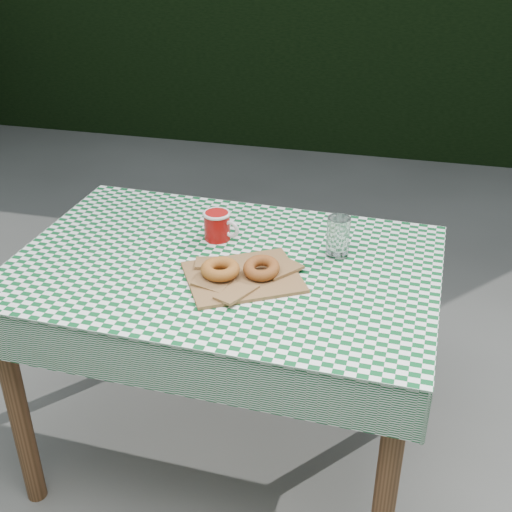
# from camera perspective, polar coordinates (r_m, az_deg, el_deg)

# --- Properties ---
(ground) EXTENTS (60.00, 60.00, 0.00)m
(ground) POSITION_cam_1_polar(r_m,az_deg,el_deg) (2.48, -3.90, -14.12)
(ground) COLOR #51514C
(ground) RESTS_ON ground
(hedge_north) EXTENTS (7.00, 0.70, 1.80)m
(hedge_north) POSITION_cam_1_polar(r_m,az_deg,el_deg) (5.00, 7.27, 19.92)
(hedge_north) COLOR black
(hedge_north) RESTS_ON ground
(table) EXTENTS (1.22, 0.84, 0.75)m
(table) POSITION_cam_1_polar(r_m,az_deg,el_deg) (2.12, -2.50, -9.51)
(table) COLOR #4F301B
(table) RESTS_ON ground
(tablecloth) EXTENTS (1.24, 0.86, 0.01)m
(tablecloth) POSITION_cam_1_polar(r_m,az_deg,el_deg) (1.90, -2.74, -0.61)
(tablecloth) COLOR #0B4B21
(tablecloth) RESTS_ON table
(paper_bag) EXTENTS (0.38, 0.36, 0.02)m
(paper_bag) POSITION_cam_1_polar(r_m,az_deg,el_deg) (1.82, -1.13, -1.74)
(paper_bag) COLOR brown
(paper_bag) RESTS_ON tablecloth
(bagel_front) EXTENTS (0.13, 0.13, 0.03)m
(bagel_front) POSITION_cam_1_polar(r_m,az_deg,el_deg) (1.80, -3.10, -1.13)
(bagel_front) COLOR #A36321
(bagel_front) RESTS_ON paper_bag
(bagel_back) EXTENTS (0.11, 0.11, 0.03)m
(bagel_back) POSITION_cam_1_polar(r_m,az_deg,el_deg) (1.81, 0.47, -1.04)
(bagel_back) COLOR brown
(bagel_back) RESTS_ON paper_bag
(coffee_mug) EXTENTS (0.19, 0.19, 0.09)m
(coffee_mug) POSITION_cam_1_polar(r_m,az_deg,el_deg) (2.01, -3.37, 2.63)
(coffee_mug) COLOR #990B09
(coffee_mug) RESTS_ON tablecloth
(drinking_glass) EXTENTS (0.08, 0.08, 0.12)m
(drinking_glass) POSITION_cam_1_polar(r_m,az_deg,el_deg) (1.92, 7.07, 1.66)
(drinking_glass) COLOR silver
(drinking_glass) RESTS_ON tablecloth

